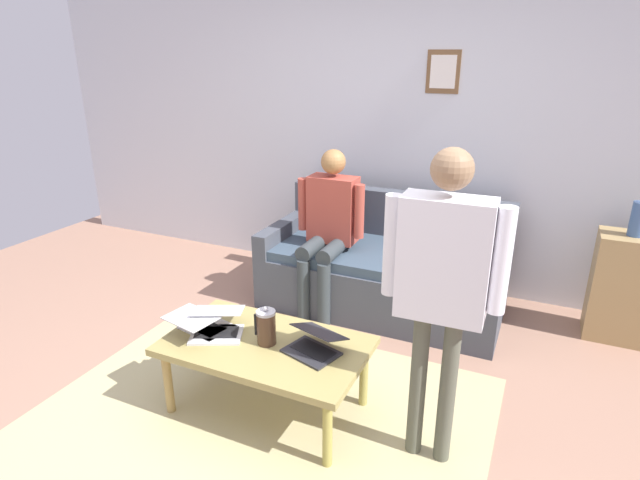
{
  "coord_description": "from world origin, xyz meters",
  "views": [
    {
      "loc": [
        -1.32,
        2.1,
        1.97
      ],
      "look_at": [
        -0.0,
        -0.78,
        0.8
      ],
      "focal_mm": 28.79,
      "sensor_mm": 36.0,
      "label": 1
    }
  ],
  "objects_px": {
    "flower_vase": "(640,214)",
    "person_seated": "(329,222)",
    "person_standing": "(443,274)",
    "french_press": "(266,327)",
    "side_shelf": "(623,287)",
    "laptop_left": "(314,345)",
    "couch": "(384,270)",
    "laptop_right": "(202,324)",
    "laptop_center": "(217,326)",
    "coffee_table": "(266,350)"
  },
  "relations": [
    {
      "from": "laptop_left",
      "to": "laptop_right",
      "type": "bearing_deg",
      "value": 6.07
    },
    {
      "from": "couch",
      "to": "laptop_center",
      "type": "relative_size",
      "value": 4.72
    },
    {
      "from": "laptop_left",
      "to": "side_shelf",
      "type": "distance_m",
      "value": 2.37
    },
    {
      "from": "coffee_table",
      "to": "laptop_right",
      "type": "xyz_separation_m",
      "value": [
        0.4,
        0.04,
        0.09
      ]
    },
    {
      "from": "laptop_center",
      "to": "side_shelf",
      "type": "height_order",
      "value": "side_shelf"
    },
    {
      "from": "laptop_center",
      "to": "laptop_right",
      "type": "bearing_deg",
      "value": 10.95
    },
    {
      "from": "side_shelf",
      "to": "person_seated",
      "type": "height_order",
      "value": "person_seated"
    },
    {
      "from": "laptop_right",
      "to": "side_shelf",
      "type": "relative_size",
      "value": 0.48
    },
    {
      "from": "couch",
      "to": "side_shelf",
      "type": "distance_m",
      "value": 1.71
    },
    {
      "from": "flower_vase",
      "to": "person_seated",
      "type": "distance_m",
      "value": 2.15
    },
    {
      "from": "laptop_right",
      "to": "french_press",
      "type": "relative_size",
      "value": 1.65
    },
    {
      "from": "side_shelf",
      "to": "flower_vase",
      "type": "xyz_separation_m",
      "value": [
        -0.0,
        0.0,
        0.55
      ]
    },
    {
      "from": "side_shelf",
      "to": "person_standing",
      "type": "bearing_deg",
      "value": 60.93
    },
    {
      "from": "laptop_left",
      "to": "couch",
      "type": "bearing_deg",
      "value": -86.89
    },
    {
      "from": "laptop_right",
      "to": "laptop_center",
      "type": "bearing_deg",
      "value": -169.05
    },
    {
      "from": "flower_vase",
      "to": "couch",
      "type": "bearing_deg",
      "value": 7.38
    },
    {
      "from": "french_press",
      "to": "laptop_left",
      "type": "bearing_deg",
      "value": -173.34
    },
    {
      "from": "laptop_center",
      "to": "french_press",
      "type": "bearing_deg",
      "value": -175.93
    },
    {
      "from": "couch",
      "to": "laptop_right",
      "type": "xyz_separation_m",
      "value": [
        0.61,
        1.58,
        0.18
      ]
    },
    {
      "from": "couch",
      "to": "laptop_right",
      "type": "bearing_deg",
      "value": 68.99
    },
    {
      "from": "couch",
      "to": "laptop_center",
      "type": "bearing_deg",
      "value": 71.85
    },
    {
      "from": "french_press",
      "to": "flower_vase",
      "type": "relative_size",
      "value": 0.48
    },
    {
      "from": "laptop_right",
      "to": "flower_vase",
      "type": "height_order",
      "value": "flower_vase"
    },
    {
      "from": "couch",
      "to": "side_shelf",
      "type": "xyz_separation_m",
      "value": [
        -1.7,
        -0.22,
        0.09
      ]
    },
    {
      "from": "laptop_center",
      "to": "person_standing",
      "type": "xyz_separation_m",
      "value": [
        -1.24,
        -0.04,
        0.54
      ]
    },
    {
      "from": "coffee_table",
      "to": "person_standing",
      "type": "xyz_separation_m",
      "value": [
        -0.94,
        -0.02,
        0.63
      ]
    },
    {
      "from": "person_seated",
      "to": "person_standing",
      "type": "bearing_deg",
      "value": 131.14
    },
    {
      "from": "side_shelf",
      "to": "laptop_left",
      "type": "bearing_deg",
      "value": 46.9
    },
    {
      "from": "laptop_left",
      "to": "flower_vase",
      "type": "distance_m",
      "value": 2.41
    },
    {
      "from": "person_standing",
      "to": "french_press",
      "type": "bearing_deg",
      "value": 1.37
    },
    {
      "from": "laptop_left",
      "to": "person_seated",
      "type": "bearing_deg",
      "value": -69.61
    },
    {
      "from": "laptop_right",
      "to": "flower_vase",
      "type": "relative_size",
      "value": 0.8
    },
    {
      "from": "laptop_left",
      "to": "laptop_center",
      "type": "xyz_separation_m",
      "value": [
        0.59,
        0.05,
        0.0
      ]
    },
    {
      "from": "flower_vase",
      "to": "person_seated",
      "type": "xyz_separation_m",
      "value": [
        2.09,
        0.45,
        -0.21
      ]
    },
    {
      "from": "person_standing",
      "to": "side_shelf",
      "type": "bearing_deg",
      "value": -119.07
    },
    {
      "from": "laptop_center",
      "to": "flower_vase",
      "type": "bearing_deg",
      "value": -141.15
    },
    {
      "from": "laptop_left",
      "to": "laptop_center",
      "type": "bearing_deg",
      "value": 5.28
    },
    {
      "from": "coffee_table",
      "to": "laptop_center",
      "type": "relative_size",
      "value": 2.86
    },
    {
      "from": "laptop_left",
      "to": "side_shelf",
      "type": "xyz_separation_m",
      "value": [
        -1.62,
        -1.73,
        -0.09
      ]
    },
    {
      "from": "person_seated",
      "to": "laptop_center",
      "type": "bearing_deg",
      "value": 84.94
    },
    {
      "from": "coffee_table",
      "to": "laptop_left",
      "type": "xyz_separation_m",
      "value": [
        -0.29,
        -0.04,
        0.09
      ]
    },
    {
      "from": "person_standing",
      "to": "laptop_right",
      "type": "bearing_deg",
      "value": 2.69
    },
    {
      "from": "french_press",
      "to": "person_seated",
      "type": "distance_m",
      "value": 1.34
    },
    {
      "from": "laptop_right",
      "to": "side_shelf",
      "type": "height_order",
      "value": "side_shelf"
    },
    {
      "from": "laptop_right",
      "to": "flower_vase",
      "type": "xyz_separation_m",
      "value": [
        -2.31,
        -1.8,
        0.46
      ]
    },
    {
      "from": "laptop_right",
      "to": "person_seated",
      "type": "distance_m",
      "value": 1.39
    },
    {
      "from": "person_standing",
      "to": "couch",
      "type": "bearing_deg",
      "value": -64.2
    },
    {
      "from": "laptop_right",
      "to": "french_press",
      "type": "bearing_deg",
      "value": -174.32
    },
    {
      "from": "couch",
      "to": "french_press",
      "type": "bearing_deg",
      "value": 82.74
    },
    {
      "from": "laptop_left",
      "to": "flower_vase",
      "type": "bearing_deg",
      "value": -133.15
    }
  ]
}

